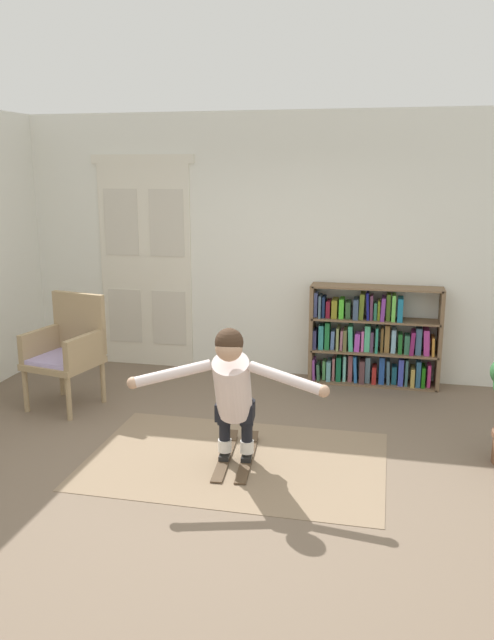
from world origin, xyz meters
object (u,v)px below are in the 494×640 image
object	(u,v)px
wicker_chair	(68,348)
skis_pair	(236,456)
bookshelf	(371,340)
person_skier	(232,386)

from	to	relation	value
wicker_chair	skis_pair	distance (m)	2.16
bookshelf	skis_pair	xyz separation A→B (m)	(-0.99, -2.15, -0.47)
bookshelf	skis_pair	distance (m)	2.41
skis_pair	person_skier	world-z (taller)	person_skier
wicker_chair	person_skier	xyz separation A→B (m)	(1.92, -1.05, 0.11)
bookshelf	person_skier	bearing A→B (deg)	-112.42
person_skier	skis_pair	bearing A→B (deg)	95.10
skis_pair	wicker_chair	bearing A→B (deg)	155.88
skis_pair	person_skier	xyz separation A→B (m)	(0.02, -0.20, 0.67)
bookshelf	person_skier	size ratio (longest dim) A/B	0.94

